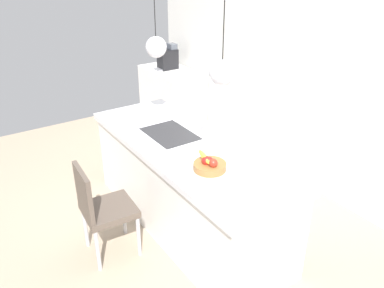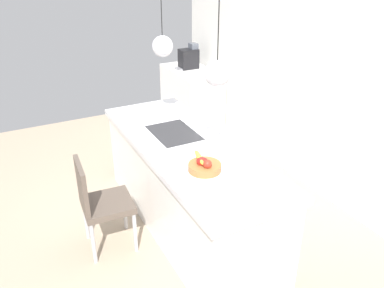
% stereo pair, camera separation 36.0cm
% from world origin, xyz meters
% --- Properties ---
extents(floor, '(6.60, 6.60, 0.00)m').
position_xyz_m(floor, '(0.00, 0.00, 0.00)').
color(floor, tan).
rests_on(floor, ground).
extents(back_wall, '(6.00, 0.10, 2.60)m').
position_xyz_m(back_wall, '(0.00, 1.65, 1.30)').
color(back_wall, silver).
rests_on(back_wall, ground).
extents(kitchen_island, '(2.44, 0.86, 0.91)m').
position_xyz_m(kitchen_island, '(0.00, 0.00, 0.46)').
color(kitchen_island, white).
rests_on(kitchen_island, ground).
extents(sink_basin, '(0.56, 0.40, 0.02)m').
position_xyz_m(sink_basin, '(-0.29, 0.00, 0.90)').
color(sink_basin, '#2D2D30').
rests_on(sink_basin, kitchen_island).
extents(faucet, '(0.02, 0.17, 0.22)m').
position_xyz_m(faucet, '(-0.29, 0.21, 1.05)').
color(faucet, silver).
rests_on(faucet, kitchen_island).
extents(fruit_bowl, '(0.27, 0.27, 0.15)m').
position_xyz_m(fruit_bowl, '(0.49, -0.09, 0.95)').
color(fruit_bowl, '#9E6B38').
rests_on(fruit_bowl, kitchen_island).
extents(side_counter, '(1.10, 0.60, 0.85)m').
position_xyz_m(side_counter, '(-2.40, 1.28, 0.42)').
color(side_counter, white).
rests_on(side_counter, ground).
extents(coffee_machine, '(0.20, 0.35, 0.38)m').
position_xyz_m(coffee_machine, '(-2.50, 1.28, 1.01)').
color(coffee_machine, black).
rests_on(coffee_machine, side_counter).
extents(chair_near, '(0.45, 0.47, 0.92)m').
position_xyz_m(chair_near, '(-0.05, -0.86, 0.52)').
color(chair_near, brown).
rests_on(chair_near, ground).
extents(pendant_light_left, '(0.20, 0.20, 0.80)m').
position_xyz_m(pendant_light_left, '(-0.51, 0.00, 1.72)').
color(pendant_light_left, silver).
extents(pendant_light_right, '(0.20, 0.20, 0.80)m').
position_xyz_m(pendant_light_right, '(0.51, 0.00, 1.72)').
color(pendant_light_right, silver).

